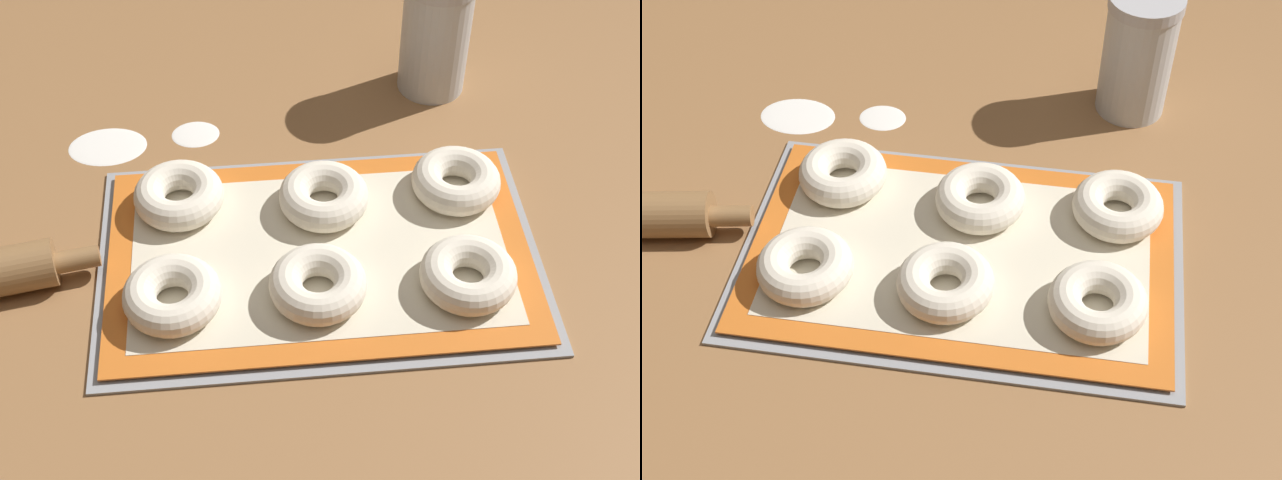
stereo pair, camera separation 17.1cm
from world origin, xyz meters
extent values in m
plane|color=olive|center=(0.00, 0.00, 0.00)|extent=(2.80, 2.80, 0.00)
cube|color=#93969B|center=(0.00, 0.00, 0.00)|extent=(0.52, 0.33, 0.01)
cube|color=orange|center=(0.00, 0.00, 0.01)|extent=(0.49, 0.31, 0.00)
cube|color=beige|center=(0.00, 0.00, 0.01)|extent=(0.44, 0.25, 0.00)
torus|color=silver|center=(-0.17, -0.06, 0.03)|extent=(0.11, 0.11, 0.04)
torus|color=silver|center=(-0.01, -0.06, 0.03)|extent=(0.11, 0.11, 0.04)
torus|color=silver|center=(0.16, -0.07, 0.03)|extent=(0.11, 0.11, 0.04)
torus|color=silver|center=(-0.16, 0.09, 0.03)|extent=(0.11, 0.11, 0.04)
torus|color=silver|center=(0.01, 0.07, 0.03)|extent=(0.11, 0.11, 0.04)
torus|color=silver|center=(0.18, 0.09, 0.03)|extent=(0.11, 0.11, 0.04)
cylinder|color=silver|center=(0.19, 0.31, 0.08)|extent=(0.09, 0.09, 0.16)
cylinder|color=olive|center=(-0.28, 0.00, 0.03)|extent=(0.05, 0.03, 0.03)
ellipsoid|color=white|center=(-0.15, 0.24, 0.00)|extent=(0.06, 0.05, 0.00)
ellipsoid|color=white|center=(-0.26, 0.22, 0.00)|extent=(0.10, 0.08, 0.00)
camera|label=1|loc=(-0.06, -0.69, 0.79)|focal=50.00mm
camera|label=2|loc=(0.11, -0.69, 0.79)|focal=50.00mm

